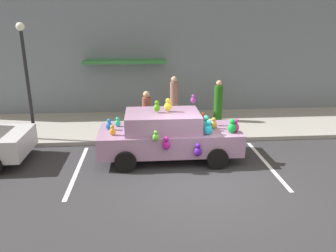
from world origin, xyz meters
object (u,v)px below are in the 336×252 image
teddy_bear_on_sidewalk (210,127)px  street_lamp_post (26,71)px  plush_covered_car (168,135)px  pedestrian_walking_past (218,102)px  pedestrian_near_shopfront (174,100)px  pedestrian_by_lamp (147,115)px

teddy_bear_on_sidewalk → street_lamp_post: size_ratio=0.15×
plush_covered_car → teddy_bear_on_sidewalk: (1.72, 1.84, -0.37)m
street_lamp_post → pedestrian_walking_past: size_ratio=2.33×
plush_covered_car → street_lamp_post: bearing=158.9°
pedestrian_near_shopfront → pedestrian_by_lamp: pedestrian_near_shopfront is taller
pedestrian_near_shopfront → pedestrian_by_lamp: bearing=-120.7°
teddy_bear_on_sidewalk → pedestrian_walking_past: pedestrian_walking_past is taller
street_lamp_post → pedestrian_by_lamp: street_lamp_post is taller
pedestrian_by_lamp → plush_covered_car: bearing=-70.0°
pedestrian_near_shopfront → pedestrian_by_lamp: size_ratio=1.11×
street_lamp_post → pedestrian_near_shopfront: 5.86m
street_lamp_post → pedestrian_near_shopfront: street_lamp_post is taller
teddy_bear_on_sidewalk → pedestrian_near_shopfront: (-1.17, 1.95, 0.62)m
pedestrian_walking_past → pedestrian_by_lamp: pedestrian_walking_past is taller
pedestrian_near_shopfront → pedestrian_walking_past: size_ratio=1.09×
pedestrian_near_shopfront → pedestrian_by_lamp: 2.35m
pedestrian_by_lamp → pedestrian_walking_past: bearing=30.1°
street_lamp_post → pedestrian_walking_past: 7.54m
plush_covered_car → pedestrian_by_lamp: (-0.64, 1.78, 0.15)m
plush_covered_car → pedestrian_near_shopfront: (0.55, 3.79, 0.24)m
street_lamp_post → teddy_bear_on_sidewalk: bearing=0.2°
street_lamp_post → pedestrian_walking_past: (7.15, 1.72, -1.66)m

